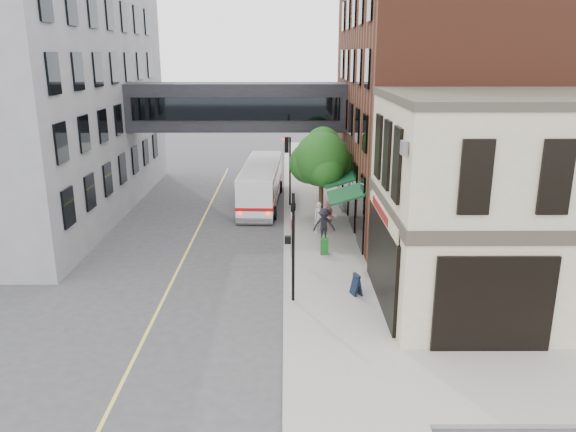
{
  "coord_description": "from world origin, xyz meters",
  "views": [
    {
      "loc": [
        0.09,
        -19.03,
        9.86
      ],
      "look_at": [
        0.2,
        2.67,
        3.54
      ],
      "focal_mm": 35.0,
      "sensor_mm": 36.0,
      "label": 1
    }
  ],
  "objects_px": {
    "bus": "(261,182)",
    "newspaper_box": "(324,246)",
    "sandwich_board": "(356,284)",
    "pedestrian_a": "(319,218)",
    "pedestrian_b": "(329,217)",
    "pedestrian_c": "(324,225)"
  },
  "relations": [
    {
      "from": "pedestrian_a",
      "to": "pedestrian_b",
      "type": "distance_m",
      "value": 0.56
    },
    {
      "from": "bus",
      "to": "newspaper_box",
      "type": "bearing_deg",
      "value": -70.7
    },
    {
      "from": "pedestrian_b",
      "to": "bus",
      "type": "bearing_deg",
      "value": 124.09
    },
    {
      "from": "newspaper_box",
      "to": "sandwich_board",
      "type": "xyz_separation_m",
      "value": [
        0.99,
        -4.95,
        0.06
      ]
    },
    {
      "from": "sandwich_board",
      "to": "pedestrian_c",
      "type": "bearing_deg",
      "value": 78.54
    },
    {
      "from": "newspaper_box",
      "to": "bus",
      "type": "bearing_deg",
      "value": 114.07
    },
    {
      "from": "pedestrian_a",
      "to": "pedestrian_b",
      "type": "height_order",
      "value": "pedestrian_b"
    },
    {
      "from": "pedestrian_a",
      "to": "pedestrian_b",
      "type": "xyz_separation_m",
      "value": [
        0.54,
        0.14,
        0.01
      ]
    },
    {
      "from": "pedestrian_c",
      "to": "sandwich_board",
      "type": "height_order",
      "value": "pedestrian_c"
    },
    {
      "from": "pedestrian_c",
      "to": "bus",
      "type": "bearing_deg",
      "value": 109.69
    },
    {
      "from": "pedestrian_b",
      "to": "pedestrian_a",
      "type": "bearing_deg",
      "value": -162.55
    },
    {
      "from": "pedestrian_c",
      "to": "sandwich_board",
      "type": "distance_m",
      "value": 6.97
    },
    {
      "from": "newspaper_box",
      "to": "sandwich_board",
      "type": "height_order",
      "value": "sandwich_board"
    },
    {
      "from": "bus",
      "to": "pedestrian_b",
      "type": "bearing_deg",
      "value": -58.57
    },
    {
      "from": "bus",
      "to": "pedestrian_c",
      "type": "distance_m",
      "value": 9.07
    },
    {
      "from": "bus",
      "to": "pedestrian_b",
      "type": "height_order",
      "value": "bus"
    },
    {
      "from": "pedestrian_a",
      "to": "sandwich_board",
      "type": "xyz_separation_m",
      "value": [
        1.05,
        -8.39,
        -0.43
      ]
    },
    {
      "from": "newspaper_box",
      "to": "pedestrian_a",
      "type": "bearing_deg",
      "value": 95.76
    },
    {
      "from": "pedestrian_a",
      "to": "pedestrian_b",
      "type": "bearing_deg",
      "value": -3.42
    },
    {
      "from": "newspaper_box",
      "to": "sandwich_board",
      "type": "relative_size",
      "value": 0.87
    },
    {
      "from": "pedestrian_c",
      "to": "sandwich_board",
      "type": "bearing_deg",
      "value": -86.84
    },
    {
      "from": "pedestrian_a",
      "to": "newspaper_box",
      "type": "relative_size",
      "value": 2.23
    }
  ]
}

